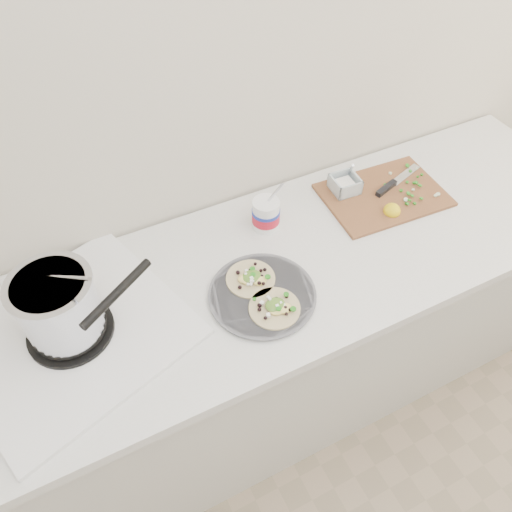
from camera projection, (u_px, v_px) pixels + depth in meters
name	position (u px, v px, depth m)	size (l,w,h in m)	color
counter	(259.00, 345.00, 1.84)	(2.44, 0.66, 0.90)	beige
stove	(64.00, 316.00, 1.28)	(0.69, 0.66, 0.27)	silver
taco_plate	(262.00, 293.00, 1.42)	(0.31, 0.31, 0.04)	#56565D
tub	(267.00, 212.00, 1.57)	(0.09, 0.09, 0.20)	white
cutboard	(381.00, 191.00, 1.71)	(0.42, 0.31, 0.07)	brown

